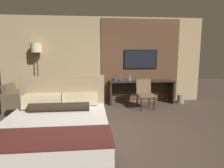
# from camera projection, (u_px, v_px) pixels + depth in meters

# --- Properties ---
(ground_plane) EXTENTS (16.00, 16.00, 0.00)m
(ground_plane) POSITION_uv_depth(u_px,v_px,m) (99.00, 132.00, 4.23)
(ground_plane) COLOR #4C3D33
(wall_back_tv_panel) EXTENTS (7.20, 0.09, 2.80)m
(wall_back_tv_panel) POSITION_uv_depth(u_px,v_px,m) (102.00, 61.00, 6.57)
(wall_back_tv_panel) COLOR tan
(wall_back_tv_panel) RESTS_ON ground_plane
(bed) EXTENTS (1.80, 2.21, 1.18)m
(bed) POSITION_uv_depth(u_px,v_px,m) (56.00, 131.00, 3.47)
(bed) COLOR #33281E
(bed) RESTS_ON ground_plane
(desk) EXTENTS (2.12, 0.49, 0.76)m
(desk) POSITION_uv_depth(u_px,v_px,m) (141.00, 87.00, 6.58)
(desk) COLOR #2D2319
(desk) RESTS_ON ground_plane
(tv) EXTENTS (1.12, 0.04, 0.63)m
(tv) POSITION_uv_depth(u_px,v_px,m) (140.00, 59.00, 6.63)
(tv) COLOR black
(desk_chair) EXTENTS (0.54, 0.53, 0.87)m
(desk_chair) POSITION_uv_depth(u_px,v_px,m) (145.00, 91.00, 5.97)
(desk_chair) COLOR brown
(desk_chair) RESTS_ON ground_plane
(armchair_by_window) EXTENTS (0.79, 0.81, 0.80)m
(armchair_by_window) POSITION_uv_depth(u_px,v_px,m) (19.00, 102.00, 5.71)
(armchair_by_window) COLOR brown
(armchair_by_window) RESTS_ON ground_plane
(floor_lamp) EXTENTS (0.34, 0.34, 1.95)m
(floor_lamp) POSITION_uv_depth(u_px,v_px,m) (37.00, 53.00, 6.08)
(floor_lamp) COLOR #282623
(floor_lamp) RESTS_ON ground_plane
(vase_tall) EXTENTS (0.14, 0.14, 0.23)m
(vase_tall) POSITION_uv_depth(u_px,v_px,m) (130.00, 77.00, 6.53)
(vase_tall) COLOR #4C706B
(vase_tall) RESTS_ON desk
(vase_short) EXTENTS (0.12, 0.12, 0.20)m
(vase_short) POSITION_uv_depth(u_px,v_px,m) (116.00, 77.00, 6.52)
(vase_short) COLOR #333338
(vase_short) RESTS_ON desk
(book) EXTENTS (0.24, 0.19, 0.03)m
(book) POSITION_uv_depth(u_px,v_px,m) (122.00, 80.00, 6.47)
(book) COLOR navy
(book) RESTS_ON desk
(waste_bin) EXTENTS (0.22, 0.22, 0.28)m
(waste_bin) POSITION_uv_depth(u_px,v_px,m) (181.00, 99.00, 6.65)
(waste_bin) COLOR gray
(waste_bin) RESTS_ON ground_plane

